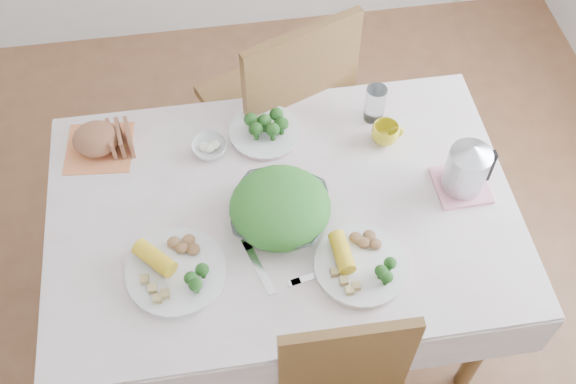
{
  "coord_description": "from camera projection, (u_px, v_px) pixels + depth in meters",
  "views": [
    {
      "loc": [
        -0.17,
        -1.2,
        2.55
      ],
      "look_at": [
        0.02,
        0.02,
        0.82
      ],
      "focal_mm": 42.0,
      "sensor_mm": 36.0,
      "label": 1
    }
  ],
  "objects": [
    {
      "name": "dinner_plate_left",
      "position": [
        177.0,
        272.0,
        2.01
      ],
      "size": [
        0.4,
        0.4,
        0.03
      ],
      "primitive_type": "cylinder",
      "rotation": [
        0.0,
        0.0,
        0.41
      ],
      "color": "white",
      "rests_on": "tablecloth"
    },
    {
      "name": "electric_kettle",
      "position": [
        468.0,
        164.0,
        2.11
      ],
      "size": [
        0.17,
        0.17,
        0.19
      ],
      "primitive_type": "cylinder",
      "rotation": [
        0.0,
        0.0,
        0.37
      ],
      "color": "#B2B5BA",
      "rests_on": "pink_tray"
    },
    {
      "name": "pink_tray",
      "position": [
        461.0,
        185.0,
        2.2
      ],
      "size": [
        0.17,
        0.17,
        0.01
      ],
      "primitive_type": "cube",
      "rotation": [
        0.0,
        0.0,
        0.02
      ],
      "color": "pink",
      "rests_on": "tablecloth"
    },
    {
      "name": "dinner_plate_right",
      "position": [
        361.0,
        266.0,
        2.03
      ],
      "size": [
        0.35,
        0.35,
        0.02
      ],
      "primitive_type": "cylinder",
      "rotation": [
        0.0,
        0.0,
        -0.26
      ],
      "color": "white",
      "rests_on": "tablecloth"
    },
    {
      "name": "fork_right",
      "position": [
        347.0,
        261.0,
        2.05
      ],
      "size": [
        0.16,
        0.17,
        0.0
      ],
      "primitive_type": "cube",
      "rotation": [
        0.0,
        0.0,
        -0.75
      ],
      "color": "silver",
      "rests_on": "tablecloth"
    },
    {
      "name": "dining_table",
      "position": [
        283.0,
        267.0,
        2.47
      ],
      "size": [
        1.4,
        0.9,
        0.75
      ],
      "primitive_type": "cube",
      "color": "brown",
      "rests_on": "floor"
    },
    {
      "name": "napkin",
      "position": [
        99.0,
        148.0,
        2.3
      ],
      "size": [
        0.24,
        0.24,
        0.0
      ],
      "primitive_type": "cube",
      "rotation": [
        0.0,
        0.0,
        -0.09
      ],
      "color": "#EF844B",
      "rests_on": "tablecloth"
    },
    {
      "name": "glass_tumbler",
      "position": [
        375.0,
        104.0,
        2.34
      ],
      "size": [
        0.07,
        0.07,
        0.14
      ],
      "primitive_type": "cylinder",
      "rotation": [
        0.0,
        0.0,
        0.03
      ],
      "color": "white",
      "rests_on": "tablecloth"
    },
    {
      "name": "tablecloth",
      "position": [
        283.0,
        209.0,
        2.16
      ],
      "size": [
        1.5,
        1.0,
        0.01
      ],
      "primitive_type": "cube",
      "color": "silver",
      "rests_on": "dining_table"
    },
    {
      "name": "broccoli_plate",
      "position": [
        265.0,
        132.0,
        2.33
      ],
      "size": [
        0.33,
        0.33,
        0.02
      ],
      "primitive_type": "cylinder",
      "rotation": [
        0.0,
        0.0,
        -0.43
      ],
      "color": "beige",
      "rests_on": "tablecloth"
    },
    {
      "name": "bread_loaf",
      "position": [
        96.0,
        137.0,
        2.26
      ],
      "size": [
        0.18,
        0.17,
        0.09
      ],
      "primitive_type": "ellipsoid",
      "rotation": [
        0.0,
        0.0,
        -0.2
      ],
      "color": "brown",
      "rests_on": "napkin"
    },
    {
      "name": "fork_left",
      "position": [
        259.0,
        267.0,
        2.03
      ],
      "size": [
        0.08,
        0.2,
        0.0
      ],
      "primitive_type": "cube",
      "rotation": [
        0.0,
        0.0,
        0.3
      ],
      "color": "silver",
      "rests_on": "tablecloth"
    },
    {
      "name": "knife",
      "position": [
        320.0,
        274.0,
        2.02
      ],
      "size": [
        0.18,
        0.06,
        0.0
      ],
      "primitive_type": "cube",
      "rotation": [
        0.0,
        0.0,
        1.78
      ],
      "color": "silver",
      "rests_on": "tablecloth"
    },
    {
      "name": "floor",
      "position": [
        284.0,
        312.0,
        2.78
      ],
      "size": [
        3.6,
        3.6,
        0.0
      ],
      "primitive_type": "plane",
      "color": "brown",
      "rests_on": "ground"
    },
    {
      "name": "chair_far",
      "position": [
        273.0,
        113.0,
        2.8
      ],
      "size": [
        0.63,
        0.63,
        1.07
      ],
      "primitive_type": "cube",
      "rotation": [
        0.0,
        0.0,
        3.52
      ],
      "color": "brown",
      "rests_on": "floor"
    },
    {
      "name": "fruit_bowl",
      "position": [
        210.0,
        148.0,
        2.28
      ],
      "size": [
        0.12,
        0.12,
        0.04
      ],
      "primitive_type": "imported",
      "rotation": [
        0.0,
        0.0,
        0.04
      ],
      "color": "white",
      "rests_on": "tablecloth"
    },
    {
      "name": "salad_bowl",
      "position": [
        280.0,
        212.0,
        2.11
      ],
      "size": [
        0.38,
        0.38,
        0.07
      ],
      "primitive_type": "imported",
      "rotation": [
        0.0,
        0.0,
        -0.32
      ],
      "color": "white",
      "rests_on": "tablecloth"
    },
    {
      "name": "yellow_mug",
      "position": [
        385.0,
        133.0,
        2.29
      ],
      "size": [
        0.1,
        0.1,
        0.08
      ],
      "primitive_type": "imported",
      "rotation": [
        0.0,
        0.0,
        -0.02
      ],
      "color": "yellow",
      "rests_on": "tablecloth"
    }
  ]
}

